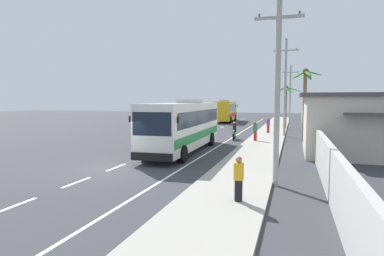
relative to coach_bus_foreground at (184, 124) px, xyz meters
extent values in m
plane|color=#3A3A3F|center=(-1.74, -7.00, -1.94)|extent=(160.00, 160.00, 0.00)
cube|color=#A8A399|center=(5.06, 3.00, -1.87)|extent=(3.20, 90.00, 0.14)
cube|color=white|center=(-1.74, -13.27, -1.94)|extent=(0.16, 2.00, 0.01)
cube|color=white|center=(-1.74, -9.84, -1.94)|extent=(0.16, 2.00, 0.01)
cube|color=white|center=(-1.74, -6.40, -1.94)|extent=(0.16, 2.00, 0.01)
cube|color=white|center=(-1.74, -2.97, -1.94)|extent=(0.16, 2.00, 0.01)
cube|color=white|center=(-1.74, 0.46, -1.94)|extent=(0.16, 2.00, 0.01)
cube|color=white|center=(-1.74, 3.89, -1.94)|extent=(0.16, 2.00, 0.01)
cube|color=white|center=(-1.74, 7.32, -1.94)|extent=(0.16, 2.00, 0.01)
cube|color=white|center=(-1.74, 10.76, -1.94)|extent=(0.16, 2.00, 0.01)
cube|color=white|center=(-1.74, 14.19, -1.94)|extent=(0.16, 2.00, 0.01)
cube|color=white|center=(-1.74, 17.62, -1.94)|extent=(0.16, 2.00, 0.01)
cube|color=white|center=(-1.74, 21.05, -1.94)|extent=(0.16, 2.00, 0.01)
cube|color=white|center=(-1.74, 24.48, -1.94)|extent=(0.16, 2.00, 0.01)
cube|color=white|center=(-1.74, 27.92, -1.94)|extent=(0.16, 2.00, 0.01)
cube|color=white|center=(-1.74, 31.35, -1.94)|extent=(0.16, 2.00, 0.01)
cube|color=white|center=(-1.74, 34.78, -1.94)|extent=(0.16, 2.00, 0.01)
cube|color=white|center=(-1.74, 38.21, -1.94)|extent=(0.16, 2.00, 0.01)
cube|color=white|center=(-1.74, 41.64, -1.94)|extent=(0.16, 2.00, 0.01)
cube|color=white|center=(1.78, 8.00, -1.94)|extent=(0.14, 70.00, 0.01)
cube|color=#B2B2AD|center=(8.86, 7.00, -0.97)|extent=(0.24, 60.00, 1.95)
cube|color=silver|center=(0.00, -0.03, -0.02)|extent=(2.74, 11.72, 3.07)
cube|color=#192333|center=(0.00, 0.17, 0.52)|extent=(2.75, 10.79, 0.98)
cube|color=#192333|center=(0.14, -5.82, 0.44)|extent=(2.27, 0.15, 1.29)
cube|color=#1E843D|center=(0.00, -0.03, -0.71)|extent=(2.77, 11.49, 0.55)
cube|color=black|center=(0.14, -5.91, -1.35)|extent=(2.42, 0.22, 0.44)
cube|color=#B7B7B7|center=(-0.03, 1.43, 1.65)|extent=(1.42, 2.60, 0.28)
cube|color=black|center=(1.55, -5.58, 0.67)|extent=(0.12, 0.08, 0.36)
cube|color=black|center=(-1.28, -5.64, 0.67)|extent=(0.12, 0.08, 0.36)
cylinder|color=black|center=(1.31, -4.08, -1.42)|extent=(0.34, 1.05, 1.04)
cylinder|color=black|center=(-1.11, -4.14, -1.42)|extent=(0.34, 1.05, 1.04)
cylinder|color=black|center=(1.13, 3.50, -1.42)|extent=(0.34, 1.05, 1.04)
cylinder|color=black|center=(-1.29, 3.44, -1.42)|extent=(0.34, 1.05, 1.04)
cube|color=gold|center=(-3.51, 31.99, -0.03)|extent=(3.17, 10.60, 3.04)
cube|color=#192333|center=(-3.49, 31.79, 0.50)|extent=(3.15, 9.77, 0.97)
cube|color=#192333|center=(-3.83, 37.17, 0.42)|extent=(2.32, 0.25, 1.28)
cube|color=red|center=(-3.51, 31.99, -0.72)|extent=(3.19, 10.40, 0.55)
cube|color=black|center=(-3.84, 37.26, -1.35)|extent=(2.47, 0.31, 0.44)
cube|color=#B7B7B7|center=(-3.42, 30.68, 1.63)|extent=(1.53, 2.38, 0.28)
cube|color=black|center=(-5.25, 36.87, 0.65)|extent=(0.12, 0.09, 0.36)
cube|color=black|center=(-2.38, 37.05, 0.65)|extent=(0.12, 0.09, 0.36)
cylinder|color=black|center=(-4.97, 35.56, -1.42)|extent=(0.38, 1.06, 1.04)
cylinder|color=black|center=(-2.50, 35.72, -1.42)|extent=(0.38, 1.06, 1.04)
cylinder|color=black|center=(-4.54, 28.78, -1.42)|extent=(0.38, 1.06, 1.04)
cylinder|color=black|center=(-2.08, 28.93, -1.42)|extent=(0.38, 1.06, 1.04)
cylinder|color=black|center=(2.29, 7.20, -1.64)|extent=(0.14, 0.61, 0.60)
cylinder|color=black|center=(2.19, 8.56, -1.64)|extent=(0.16, 0.61, 0.60)
cube|color=#1E7F38|center=(2.25, 7.83, -1.42)|extent=(0.32, 1.11, 0.36)
cube|color=black|center=(2.22, 8.13, -1.22)|extent=(0.28, 0.62, 0.12)
cylinder|color=gray|center=(2.28, 7.32, -1.34)|extent=(0.08, 0.32, 0.67)
cylinder|color=black|center=(2.28, 7.42, -0.90)|extent=(0.56, 0.08, 0.04)
sphere|color=#EAEACC|center=(2.28, 7.30, -1.04)|extent=(0.14, 0.14, 0.14)
cylinder|color=black|center=(2.23, 8.08, -0.89)|extent=(0.32, 0.32, 0.67)
sphere|color=red|center=(2.23, 8.08, -0.43)|extent=(0.26, 0.26, 0.26)
cylinder|color=black|center=(5.68, -10.80, -1.42)|extent=(0.28, 0.28, 0.76)
cylinder|color=gold|center=(5.68, -10.80, -0.74)|extent=(0.36, 0.36, 0.60)
sphere|color=#9E704C|center=(5.68, -10.80, -0.33)|extent=(0.23, 0.23, 0.23)
cylinder|color=red|center=(4.86, 13.90, -1.41)|extent=(0.28, 0.28, 0.78)
cylinder|color=#75388E|center=(4.86, 13.90, -0.72)|extent=(0.36, 0.36, 0.62)
sphere|color=#9E704C|center=(4.86, 13.90, -0.30)|extent=(0.24, 0.24, 0.24)
cylinder|color=red|center=(4.29, 6.73, -1.39)|extent=(0.28, 0.28, 0.83)
cylinder|color=#2D7A47|center=(4.29, 6.73, -0.65)|extent=(0.36, 0.36, 0.66)
sphere|color=#9E704C|center=(4.29, 6.73, -0.22)|extent=(0.23, 0.23, 0.23)
cylinder|color=#9E9E99|center=(6.78, -7.75, 2.24)|extent=(0.24, 0.24, 8.36)
cube|color=#9E9E99|center=(6.78, -7.75, 5.13)|extent=(2.01, 0.12, 0.12)
cylinder|color=#4C4742|center=(5.98, -7.75, 5.25)|extent=(0.08, 0.08, 0.16)
cylinder|color=#4C4742|center=(7.59, -7.75, 5.25)|extent=(0.08, 0.08, 0.16)
cylinder|color=#9E9E99|center=(6.58, 11.67, 2.88)|extent=(0.24, 0.24, 9.64)
cube|color=#9E9E99|center=(6.58, 11.67, 6.55)|extent=(2.41, 0.12, 0.12)
cylinder|color=#4C4742|center=(5.62, 11.67, 6.67)|extent=(0.08, 0.08, 0.16)
cylinder|color=#4C4742|center=(7.55, 11.67, 6.67)|extent=(0.08, 0.08, 0.16)
cylinder|color=#9E9E99|center=(6.82, 31.10, 2.60)|extent=(0.24, 0.24, 9.08)
cube|color=#9E9E99|center=(6.82, 31.10, 5.98)|extent=(2.53, 0.12, 0.12)
cylinder|color=#4C4742|center=(5.81, 31.10, 6.10)|extent=(0.08, 0.08, 0.16)
cylinder|color=#4C4742|center=(7.83, 31.10, 6.10)|extent=(0.08, 0.08, 0.16)
cylinder|color=brown|center=(8.35, 8.66, 1.12)|extent=(0.32, 0.32, 6.12)
ellipsoid|color=#3D893D|center=(9.05, 8.72, 4.08)|extent=(1.47, 0.48, 0.52)
ellipsoid|color=#3D893D|center=(8.61, 9.24, 3.93)|extent=(0.87, 1.38, 0.81)
ellipsoid|color=#3D893D|center=(7.85, 9.10, 3.99)|extent=(1.28, 1.19, 0.70)
ellipsoid|color=#3D893D|center=(7.78, 8.34, 3.93)|extent=(1.35, 0.97, 0.80)
ellipsoid|color=#3D893D|center=(8.54, 8.00, 4.01)|extent=(0.75, 1.45, 0.64)
sphere|color=brown|center=(8.35, 8.66, 4.23)|extent=(0.56, 0.56, 0.56)
cylinder|color=brown|center=(6.44, 20.57, 0.63)|extent=(0.32, 0.32, 5.16)
ellipsoid|color=#337F33|center=(7.31, 20.62, 3.05)|extent=(1.79, 0.46, 0.64)
ellipsoid|color=#337F33|center=(6.76, 21.35, 2.98)|extent=(1.00, 1.74, 0.77)
ellipsoid|color=#337F33|center=(5.77, 21.10, 2.99)|extent=(1.59, 1.37, 0.75)
ellipsoid|color=#337F33|center=(5.69, 20.17, 2.99)|extent=(1.71, 1.13, 0.76)
ellipsoid|color=#337F33|center=(6.76, 19.81, 2.93)|extent=(0.99, 1.70, 0.89)
sphere|color=brown|center=(6.44, 20.57, 3.26)|extent=(0.56, 0.56, 0.56)
camera|label=1|loc=(7.47, -21.99, 1.74)|focal=30.57mm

